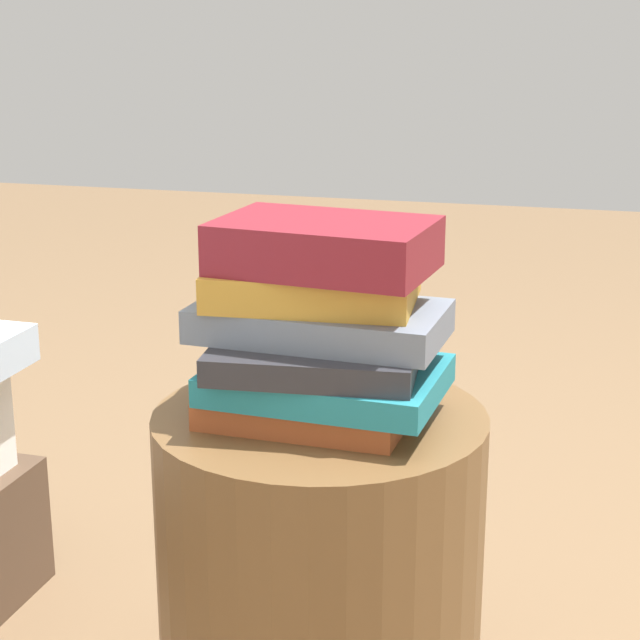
{
  "coord_description": "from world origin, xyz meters",
  "views": [
    {
      "loc": [
        -0.32,
        1.24,
        0.96
      ],
      "look_at": [
        0.0,
        0.0,
        0.58
      ],
      "focal_mm": 61.82,
      "sensor_mm": 36.0,
      "label": 1
    }
  ],
  "objects_px": {
    "book_maroon": "(325,245)",
    "book_charcoal": "(319,353)",
    "book_ochre": "(314,285)",
    "book_slate": "(322,321)",
    "book_teal": "(327,380)",
    "side_table": "(320,580)",
    "book_rust": "(310,404)"
  },
  "relations": [
    {
      "from": "side_table",
      "to": "book_charcoal",
      "type": "bearing_deg",
      "value": 95.4
    },
    {
      "from": "book_rust",
      "to": "book_slate",
      "type": "xyz_separation_m",
      "value": [
        -0.01,
        -0.01,
        0.1
      ]
    },
    {
      "from": "side_table",
      "to": "book_charcoal",
      "type": "distance_m",
      "value": 0.32
    },
    {
      "from": "book_teal",
      "to": "book_maroon",
      "type": "height_order",
      "value": "book_maroon"
    },
    {
      "from": "book_slate",
      "to": "book_ochre",
      "type": "distance_m",
      "value": 0.04
    },
    {
      "from": "book_rust",
      "to": "book_teal",
      "type": "bearing_deg",
      "value": 174.45
    },
    {
      "from": "side_table",
      "to": "book_ochre",
      "type": "distance_m",
      "value": 0.39
    },
    {
      "from": "book_rust",
      "to": "book_charcoal",
      "type": "bearing_deg",
      "value": 170.71
    },
    {
      "from": "book_ochre",
      "to": "book_charcoal",
      "type": "bearing_deg",
      "value": 114.42
    },
    {
      "from": "book_teal",
      "to": "book_charcoal",
      "type": "height_order",
      "value": "book_charcoal"
    },
    {
      "from": "side_table",
      "to": "book_maroon",
      "type": "relative_size",
      "value": 1.84
    },
    {
      "from": "book_teal",
      "to": "book_slate",
      "type": "bearing_deg",
      "value": -51.78
    },
    {
      "from": "book_rust",
      "to": "book_charcoal",
      "type": "distance_m",
      "value": 0.07
    },
    {
      "from": "book_charcoal",
      "to": "book_teal",
      "type": "bearing_deg",
      "value": 170.69
    },
    {
      "from": "side_table",
      "to": "book_maroon",
      "type": "distance_m",
      "value": 0.45
    },
    {
      "from": "book_maroon",
      "to": "book_charcoal",
      "type": "bearing_deg",
      "value": 77.59
    },
    {
      "from": "side_table",
      "to": "book_teal",
      "type": "distance_m",
      "value": 0.28
    },
    {
      "from": "book_maroon",
      "to": "book_slate",
      "type": "bearing_deg",
      "value": 17.91
    },
    {
      "from": "side_table",
      "to": "book_slate",
      "type": "distance_m",
      "value": 0.35
    },
    {
      "from": "book_slate",
      "to": "book_teal",
      "type": "bearing_deg",
      "value": 128.03
    },
    {
      "from": "book_teal",
      "to": "side_table",
      "type": "bearing_deg",
      "value": -41.42
    },
    {
      "from": "book_rust",
      "to": "book_ochre",
      "type": "distance_m",
      "value": 0.15
    },
    {
      "from": "side_table",
      "to": "book_rust",
      "type": "distance_m",
      "value": 0.25
    },
    {
      "from": "book_ochre",
      "to": "book_teal",
      "type": "bearing_deg",
      "value": 130.51
    },
    {
      "from": "book_charcoal",
      "to": "book_slate",
      "type": "xyz_separation_m",
      "value": [
        -0.0,
        -0.01,
        0.04
      ]
    },
    {
      "from": "book_teal",
      "to": "book_slate",
      "type": "distance_m",
      "value": 0.07
    },
    {
      "from": "side_table",
      "to": "book_charcoal",
      "type": "height_order",
      "value": "book_charcoal"
    },
    {
      "from": "side_table",
      "to": "book_maroon",
      "type": "xyz_separation_m",
      "value": [
        -0.01,
        -0.0,
        0.45
      ]
    },
    {
      "from": "book_slate",
      "to": "book_maroon",
      "type": "bearing_deg",
      "value": -164.8
    },
    {
      "from": "side_table",
      "to": "book_teal",
      "type": "bearing_deg",
      "value": 134.52
    },
    {
      "from": "book_slate",
      "to": "book_maroon",
      "type": "height_order",
      "value": "book_maroon"
    },
    {
      "from": "book_charcoal",
      "to": "book_ochre",
      "type": "bearing_deg",
      "value": -66.52
    }
  ]
}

